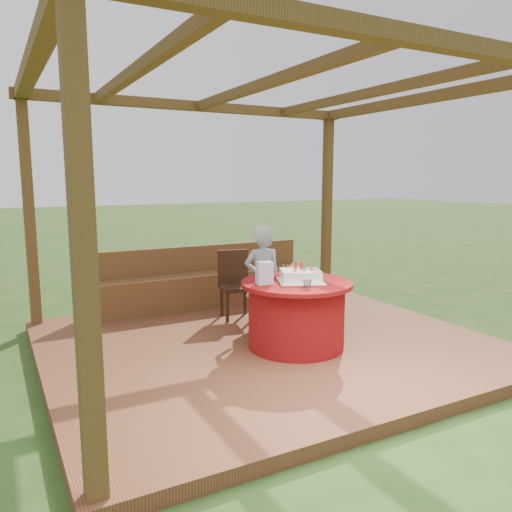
# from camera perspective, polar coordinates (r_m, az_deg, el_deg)

# --- Properties ---
(ground) EXTENTS (60.00, 60.00, 0.00)m
(ground) POSITION_cam_1_polar(r_m,az_deg,el_deg) (5.48, 1.25, -10.75)
(ground) COLOR #264517
(ground) RESTS_ON ground
(deck) EXTENTS (4.50, 4.00, 0.12)m
(deck) POSITION_cam_1_polar(r_m,az_deg,el_deg) (5.46, 1.26, -10.16)
(deck) COLOR brown
(deck) RESTS_ON ground
(pergola) EXTENTS (4.50, 4.00, 2.72)m
(pergola) POSITION_cam_1_polar(r_m,az_deg,el_deg) (5.19, 1.35, 15.14)
(pergola) COLOR brown
(pergola) RESTS_ON deck
(bench) EXTENTS (3.00, 0.42, 0.80)m
(bench) POSITION_cam_1_polar(r_m,az_deg,el_deg) (6.87, -5.79, -3.40)
(bench) COLOR brown
(bench) RESTS_ON deck
(table) EXTENTS (1.13, 1.13, 0.69)m
(table) POSITION_cam_1_polar(r_m,az_deg,el_deg) (5.15, 4.62, -6.60)
(table) COLOR #9C1311
(table) RESTS_ON deck
(chair) EXTENTS (0.45, 0.45, 0.83)m
(chair) POSITION_cam_1_polar(r_m,az_deg,el_deg) (6.22, -2.43, -2.93)
(chair) COLOR #381E12
(chair) RESTS_ON deck
(elderly_woman) EXTENTS (0.47, 0.37, 1.19)m
(elderly_woman) POSITION_cam_1_polar(r_m,az_deg,el_deg) (5.78, 0.73, -2.23)
(elderly_woman) COLOR #8DB9D2
(elderly_woman) RESTS_ON deck
(birthday_cake) EXTENTS (0.58, 0.58, 0.19)m
(birthday_cake) POSITION_cam_1_polar(r_m,az_deg,el_deg) (5.08, 5.11, -2.23)
(birthday_cake) COLOR white
(birthday_cake) RESTS_ON table
(gift_bag) EXTENTS (0.17, 0.12, 0.22)m
(gift_bag) POSITION_cam_1_polar(r_m,az_deg,el_deg) (4.91, 0.98, -1.96)
(gift_bag) COLOR pink
(gift_bag) RESTS_ON table
(drinking_glass) EXTENTS (0.11, 0.11, 0.08)m
(drinking_glass) POSITION_cam_1_polar(r_m,az_deg,el_deg) (4.78, 5.88, -3.17)
(drinking_glass) COLOR white
(drinking_glass) RESTS_ON table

